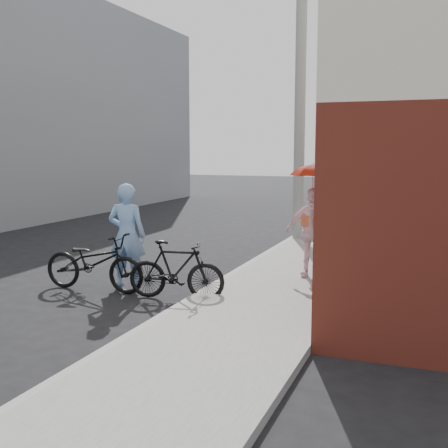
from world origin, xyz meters
The scene contains 11 objects.
ground centered at (0.00, 0.00, 0.00)m, with size 80.00×80.00×0.00m, color black.
sidewalk centered at (2.10, 2.00, 0.06)m, with size 2.20×24.00×0.12m, color gray.
curb centered at (0.94, 2.00, 0.06)m, with size 0.12×24.00×0.12m, color #9E9E99.
utility_pole centered at (1.10, 6.00, 3.50)m, with size 0.28×0.28×7.00m, color #9E9E99.
officer centered at (-0.61, 0.14, 0.94)m, with size 0.68×0.45×1.87m, color #7FADE2.
bike_left centered at (-1.01, -0.32, 0.51)m, with size 0.67×1.93×1.01m, color black.
bike_right centered at (0.58, -0.31, 0.49)m, with size 0.46×1.63×0.98m, color black.
kimono_woman centered at (2.40, 1.65, 0.94)m, with size 0.97×0.40×1.65m, color #FFD5DE.
parasol centered at (2.40, 1.65, 2.12)m, with size 0.80×0.80×0.71m, color red.
planter centered at (3.00, 2.46, 0.21)m, with size 0.36×0.36×0.19m, color black.
potted_plant centered at (3.00, 2.46, 0.60)m, with size 0.52×0.45×0.58m, color #2A6B2E.
Camera 1 is at (4.56, -8.48, 2.48)m, focal length 45.00 mm.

